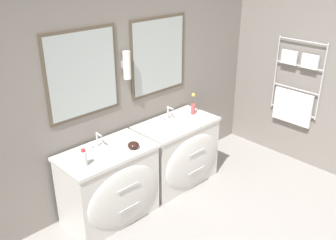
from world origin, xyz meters
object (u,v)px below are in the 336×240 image
object	(u,v)px
vanity_right	(178,153)
toiletry_bottle	(84,158)
vanity_left	(111,186)
amenity_bowl	(133,145)
flower_vase	(193,106)

from	to	relation	value
vanity_right	toiletry_bottle	size ratio (longest dim) A/B	5.55
vanity_left	toiletry_bottle	distance (m)	0.58
toiletry_bottle	amenity_bowl	size ratio (longest dim) A/B	1.50
vanity_right	vanity_left	bearing A→B (deg)	180.00
vanity_left	vanity_right	bearing A→B (deg)	0.00
flower_vase	vanity_left	bearing A→B (deg)	-177.00
toiletry_bottle	amenity_bowl	world-z (taller)	toiletry_bottle
vanity_left	vanity_right	distance (m)	1.03
vanity_left	toiletry_bottle	world-z (taller)	toiletry_bottle
vanity_right	amenity_bowl	world-z (taller)	amenity_bowl
toiletry_bottle	vanity_left	bearing A→B (deg)	10.38
toiletry_bottle	vanity_right	bearing A→B (deg)	2.46
vanity_left	flower_vase	distance (m)	1.45
vanity_left	vanity_right	size ratio (longest dim) A/B	1.00
vanity_left	toiletry_bottle	size ratio (longest dim) A/B	5.55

